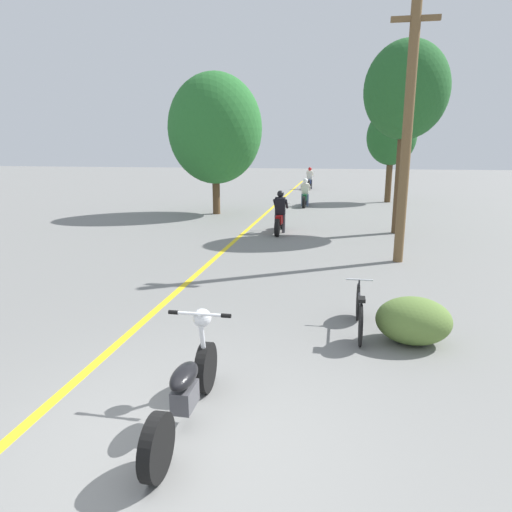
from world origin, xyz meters
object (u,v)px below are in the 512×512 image
(roadside_tree_right_far, at_px, (392,137))
(motorcycle_foreground, at_px, (187,388))
(motorcycle_rider_far, at_px, (310,181))
(motorcycle_rider_lead, at_px, (280,217))
(bicycle_parked, at_px, (359,311))
(utility_pole, at_px, (407,131))
(roadside_tree_left, at_px, (215,129))
(roadside_tree_right_near, at_px, (406,92))
(motorcycle_rider_mid, at_px, (305,196))

(roadside_tree_right_far, xyz_separation_m, motorcycle_foreground, (-4.02, -21.07, -2.94))
(roadside_tree_right_far, distance_m, motorcycle_foreground, 21.65)
(motorcycle_foreground, height_order, motorcycle_rider_far, motorcycle_rider_far)
(motorcycle_rider_lead, bearing_deg, bicycle_parked, -74.43)
(roadside_tree_right_far, xyz_separation_m, motorcycle_rider_far, (-4.61, 7.17, -2.79))
(roadside_tree_right_far, relative_size, motorcycle_rider_lead, 2.33)
(bicycle_parked, bearing_deg, utility_pole, 76.56)
(motorcycle_rider_far, bearing_deg, roadside_tree_right_far, -57.26)
(utility_pole, distance_m, motorcycle_foreground, 8.75)
(roadside_tree_left, bearing_deg, motorcycle_rider_lead, -50.11)
(utility_pole, relative_size, motorcycle_rider_lead, 3.04)
(roadside_tree_right_near, bearing_deg, motorcycle_foreground, -106.23)
(motorcycle_foreground, relative_size, motorcycle_rider_far, 0.96)
(motorcycle_rider_mid, distance_m, motorcycle_rider_far, 9.68)
(roadside_tree_right_near, relative_size, bicycle_parked, 3.66)
(motorcycle_foreground, bearing_deg, roadside_tree_right_near, 73.77)
(motorcycle_rider_mid, xyz_separation_m, bicycle_parked, (2.04, -15.71, -0.18))
(motorcycle_foreground, distance_m, bicycle_parked, 3.41)
(motorcycle_foreground, height_order, bicycle_parked, motorcycle_foreground)
(roadside_tree_right_near, distance_m, motorcycle_rider_far, 17.35)
(motorcycle_rider_lead, bearing_deg, motorcycle_foreground, -87.61)
(roadside_tree_right_near, xyz_separation_m, bicycle_parked, (-1.58, -8.99, -4.23))
(motorcycle_rider_lead, distance_m, bicycle_parked, 8.70)
(motorcycle_rider_mid, bearing_deg, roadside_tree_right_far, 30.87)
(roadside_tree_right_far, bearing_deg, motorcycle_rider_lead, -114.55)
(utility_pole, height_order, motorcycle_foreground, utility_pole)
(utility_pole, distance_m, roadside_tree_left, 10.13)
(motorcycle_rider_far, bearing_deg, roadside_tree_right_near, -76.19)
(roadside_tree_left, distance_m, motorcycle_foreground, 15.98)
(roadside_tree_left, bearing_deg, motorcycle_rider_far, 76.19)
(motorcycle_rider_far, height_order, bicycle_parked, motorcycle_rider_far)
(roadside_tree_left, height_order, motorcycle_foreground, roadside_tree_left)
(roadside_tree_right_far, height_order, motorcycle_foreground, roadside_tree_right_far)
(utility_pole, xyz_separation_m, roadside_tree_right_near, (0.42, 4.13, 1.33))
(roadside_tree_right_far, height_order, motorcycle_rider_far, roadside_tree_right_far)
(roadside_tree_right_near, bearing_deg, utility_pole, -95.79)
(utility_pole, height_order, motorcycle_rider_mid, utility_pole)
(roadside_tree_right_near, height_order, motorcycle_rider_mid, roadside_tree_right_near)
(utility_pole, bearing_deg, bicycle_parked, -103.44)
(roadside_tree_right_near, height_order, motorcycle_rider_lead, roadside_tree_right_near)
(motorcycle_foreground, distance_m, motorcycle_rider_mid, 18.56)
(roadside_tree_right_far, xyz_separation_m, motorcycle_rider_mid, (-4.19, -2.51, -2.83))
(utility_pole, distance_m, motorcycle_rider_mid, 11.64)
(utility_pole, relative_size, motorcycle_rider_far, 2.86)
(utility_pole, relative_size, roadside_tree_right_near, 1.02)
(bicycle_parked, bearing_deg, roadside_tree_right_far, 83.25)
(utility_pole, relative_size, motorcycle_rider_mid, 3.18)
(motorcycle_rider_far, bearing_deg, motorcycle_rider_lead, -89.62)
(motorcycle_rider_far, bearing_deg, motorcycle_rider_mid, -87.56)
(motorcycle_rider_lead, bearing_deg, roadside_tree_right_near, 8.83)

